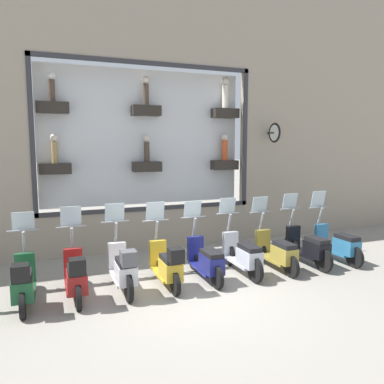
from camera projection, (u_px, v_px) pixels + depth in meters
name	position (u px, v px, depth m)	size (l,w,h in m)	color
ground_plane	(196.00, 293.00, 7.41)	(120.00, 120.00, 0.00)	gray
building_facade	(147.00, 98.00, 10.22)	(1.22, 36.00, 8.24)	gray
scooter_teal_0	(338.00, 244.00, 9.43)	(1.80, 0.61, 1.70)	black
scooter_black_1	(309.00, 247.00, 9.10)	(1.81, 0.61, 1.68)	black
scooter_olive_2	(277.00, 252.00, 8.78)	(1.80, 0.61, 1.64)	black
scooter_silver_3	(243.00, 255.00, 8.45)	(1.81, 0.60, 1.66)	black
scooter_navy_4	(206.00, 261.00, 8.12)	(1.80, 0.60, 1.63)	black
scooter_yellow_5	(167.00, 265.00, 7.73)	(1.79, 0.60, 1.66)	black
scooter_white_6	(123.00, 269.00, 7.41)	(1.81, 0.60, 1.68)	black
scooter_red_7	(76.00, 276.00, 7.08)	(1.79, 0.61, 1.67)	black
scooter_green_8	(23.00, 282.00, 6.75)	(1.79, 0.61, 1.61)	black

